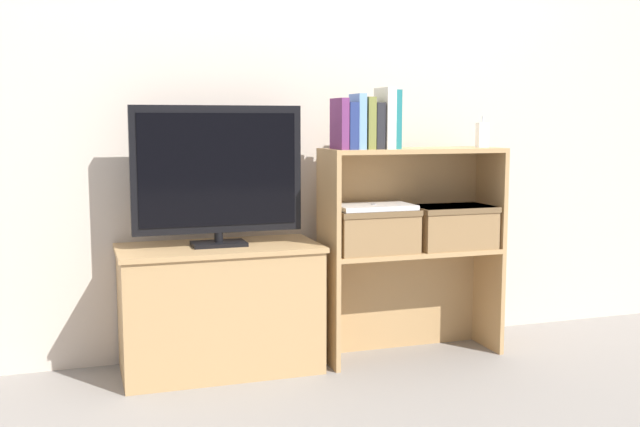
{
  "coord_description": "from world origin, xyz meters",
  "views": [
    {
      "loc": [
        -0.97,
        -2.83,
        1.04
      ],
      "look_at": [
        0.0,
        0.13,
        0.65
      ],
      "focal_mm": 42.0,
      "sensor_mm": 36.0,
      "label": 1
    }
  ],
  "objects_px": {
    "baby_monitor": "(482,135)",
    "laptop": "(374,207)",
    "book_navy": "(348,126)",
    "book_olive": "(367,123)",
    "book_skyblue": "(358,122)",
    "book_plum": "(339,124)",
    "tv": "(218,172)",
    "storage_basket_left": "(373,228)",
    "book_charcoal": "(375,126)",
    "tv_stand": "(220,308)",
    "book_ivory": "(385,118)",
    "book_teal": "(393,119)",
    "storage_basket_right": "(452,225)"
  },
  "relations": [
    {
      "from": "book_teal",
      "to": "laptop",
      "type": "relative_size",
      "value": 0.75
    },
    {
      "from": "book_olive",
      "to": "baby_monitor",
      "type": "relative_size",
      "value": 1.55
    },
    {
      "from": "book_olive",
      "to": "book_teal",
      "type": "relative_size",
      "value": 0.88
    },
    {
      "from": "book_skyblue",
      "to": "book_teal",
      "type": "bearing_deg",
      "value": 0.0
    },
    {
      "from": "baby_monitor",
      "to": "storage_basket_left",
      "type": "height_order",
      "value": "baby_monitor"
    },
    {
      "from": "book_olive",
      "to": "book_ivory",
      "type": "xyz_separation_m",
      "value": [
        0.08,
        0.0,
        0.02
      ]
    },
    {
      "from": "book_skyblue",
      "to": "baby_monitor",
      "type": "relative_size",
      "value": 1.65
    },
    {
      "from": "storage_basket_left",
      "to": "book_teal",
      "type": "bearing_deg",
      "value": -12.1
    },
    {
      "from": "baby_monitor",
      "to": "storage_basket_right",
      "type": "xyz_separation_m",
      "value": [
        -0.15,
        -0.01,
        -0.4
      ]
    },
    {
      "from": "book_navy",
      "to": "book_olive",
      "type": "relative_size",
      "value": 0.89
    },
    {
      "from": "laptop",
      "to": "book_charcoal",
      "type": "bearing_deg",
      "value": -102.17
    },
    {
      "from": "book_navy",
      "to": "book_olive",
      "type": "distance_m",
      "value": 0.08
    },
    {
      "from": "tv",
      "to": "book_plum",
      "type": "distance_m",
      "value": 0.54
    },
    {
      "from": "tv_stand",
      "to": "book_skyblue",
      "type": "distance_m",
      "value": 0.97
    },
    {
      "from": "book_navy",
      "to": "book_ivory",
      "type": "height_order",
      "value": "book_ivory"
    },
    {
      "from": "book_skyblue",
      "to": "book_ivory",
      "type": "xyz_separation_m",
      "value": [
        0.12,
        0.0,
        0.01
      ]
    },
    {
      "from": "book_navy",
      "to": "book_skyblue",
      "type": "relative_size",
      "value": 0.84
    },
    {
      "from": "tv_stand",
      "to": "book_charcoal",
      "type": "bearing_deg",
      "value": -8.0
    },
    {
      "from": "book_plum",
      "to": "book_olive",
      "type": "distance_m",
      "value": 0.12
    },
    {
      "from": "book_charcoal",
      "to": "baby_monitor",
      "type": "height_order",
      "value": "book_charcoal"
    },
    {
      "from": "book_olive",
      "to": "book_ivory",
      "type": "relative_size",
      "value": 0.84
    },
    {
      "from": "book_plum",
      "to": "baby_monitor",
      "type": "relative_size",
      "value": 1.52
    },
    {
      "from": "book_olive",
      "to": "storage_basket_left",
      "type": "height_order",
      "value": "book_olive"
    },
    {
      "from": "baby_monitor",
      "to": "storage_basket_left",
      "type": "bearing_deg",
      "value": -178.37
    },
    {
      "from": "book_ivory",
      "to": "book_olive",
      "type": "bearing_deg",
      "value": -180.0
    },
    {
      "from": "book_navy",
      "to": "book_skyblue",
      "type": "xyz_separation_m",
      "value": [
        0.04,
        0.0,
        0.02
      ]
    },
    {
      "from": "tv",
      "to": "storage_basket_left",
      "type": "xyz_separation_m",
      "value": [
        0.66,
        -0.07,
        -0.25
      ]
    },
    {
      "from": "book_plum",
      "to": "book_navy",
      "type": "height_order",
      "value": "book_plum"
    },
    {
      "from": "book_plum",
      "to": "book_olive",
      "type": "bearing_deg",
      "value": 0.0
    },
    {
      "from": "book_ivory",
      "to": "book_teal",
      "type": "relative_size",
      "value": 1.04
    },
    {
      "from": "book_plum",
      "to": "book_olive",
      "type": "xyz_separation_m",
      "value": [
        0.12,
        0.0,
        0.0
      ]
    },
    {
      "from": "book_olive",
      "to": "laptop",
      "type": "relative_size",
      "value": 0.65
    },
    {
      "from": "tv_stand",
      "to": "book_olive",
      "type": "bearing_deg",
      "value": -8.49
    },
    {
      "from": "baby_monitor",
      "to": "laptop",
      "type": "bearing_deg",
      "value": -178.37
    },
    {
      "from": "tv_stand",
      "to": "book_teal",
      "type": "relative_size",
      "value": 3.36
    },
    {
      "from": "book_skyblue",
      "to": "book_charcoal",
      "type": "bearing_deg",
      "value": 0.0
    },
    {
      "from": "book_charcoal",
      "to": "book_ivory",
      "type": "xyz_separation_m",
      "value": [
        0.04,
        0.0,
        0.03
      ]
    },
    {
      "from": "book_olive",
      "to": "book_teal",
      "type": "height_order",
      "value": "book_teal"
    },
    {
      "from": "tv",
      "to": "book_skyblue",
      "type": "relative_size",
      "value": 3.04
    },
    {
      "from": "tv_stand",
      "to": "storage_basket_left",
      "type": "bearing_deg",
      "value": -6.52
    },
    {
      "from": "book_ivory",
      "to": "baby_monitor",
      "type": "relative_size",
      "value": 1.84
    },
    {
      "from": "baby_monitor",
      "to": "storage_basket_right",
      "type": "relative_size",
      "value": 0.39
    },
    {
      "from": "tv_stand",
      "to": "storage_basket_left",
      "type": "distance_m",
      "value": 0.73
    },
    {
      "from": "book_olive",
      "to": "book_charcoal",
      "type": "xyz_separation_m",
      "value": [
        0.04,
        0.0,
        -0.01
      ]
    },
    {
      "from": "book_charcoal",
      "to": "tv_stand",
      "type": "bearing_deg",
      "value": 172.0
    },
    {
      "from": "book_navy",
      "to": "book_olive",
      "type": "bearing_deg",
      "value": 0.0
    },
    {
      "from": "book_ivory",
      "to": "tv",
      "type": "bearing_deg",
      "value": 172.63
    },
    {
      "from": "book_skyblue",
      "to": "laptop",
      "type": "height_order",
      "value": "book_skyblue"
    },
    {
      "from": "book_ivory",
      "to": "book_teal",
      "type": "bearing_deg",
      "value": -0.0
    },
    {
      "from": "tv",
      "to": "laptop",
      "type": "height_order",
      "value": "tv"
    }
  ]
}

